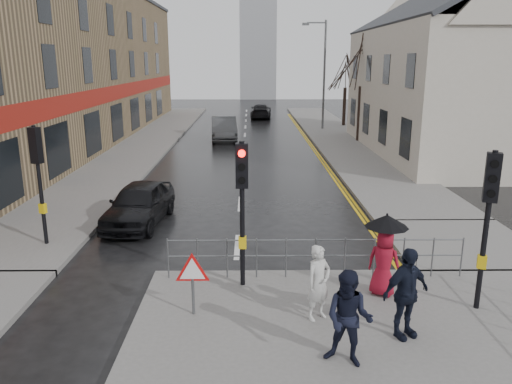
{
  "coord_description": "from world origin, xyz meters",
  "views": [
    {
      "loc": [
        0.39,
        -10.6,
        5.24
      ],
      "look_at": [
        0.55,
        3.44,
        1.53
      ],
      "focal_mm": 35.0,
      "sensor_mm": 36.0,
      "label": 1
    }
  ],
  "objects_px": {
    "pedestrian_with_umbrella": "(385,250)",
    "pedestrian_a": "(318,283)",
    "pedestrian_d": "(406,293)",
    "car_mid": "(224,128)",
    "car_parked": "(139,204)",
    "pedestrian_b": "(349,319)"
  },
  "relations": [
    {
      "from": "pedestrian_with_umbrella",
      "to": "pedestrian_a",
      "type": "bearing_deg",
      "value": -146.36
    },
    {
      "from": "pedestrian_with_umbrella",
      "to": "pedestrian_d",
      "type": "relative_size",
      "value": 1.05
    },
    {
      "from": "pedestrian_d",
      "to": "car_mid",
      "type": "xyz_separation_m",
      "value": [
        -4.68,
        25.32,
        -0.25
      ]
    },
    {
      "from": "pedestrian_a",
      "to": "pedestrian_d",
      "type": "height_order",
      "value": "pedestrian_d"
    },
    {
      "from": "pedestrian_a",
      "to": "car_parked",
      "type": "distance_m",
      "value": 8.29
    },
    {
      "from": "car_mid",
      "to": "pedestrian_with_umbrella",
      "type": "bearing_deg",
      "value": -82.95
    },
    {
      "from": "pedestrian_with_umbrella",
      "to": "car_mid",
      "type": "relative_size",
      "value": 0.4
    },
    {
      "from": "pedestrian_b",
      "to": "pedestrian_with_umbrella",
      "type": "relative_size",
      "value": 0.91
    },
    {
      "from": "pedestrian_d",
      "to": "car_parked",
      "type": "bearing_deg",
      "value": 106.74
    },
    {
      "from": "pedestrian_a",
      "to": "car_mid",
      "type": "distance_m",
      "value": 24.83
    },
    {
      "from": "pedestrian_b",
      "to": "pedestrian_d",
      "type": "bearing_deg",
      "value": 59.68
    },
    {
      "from": "pedestrian_b",
      "to": "car_mid",
      "type": "bearing_deg",
      "value": 121.69
    },
    {
      "from": "pedestrian_with_umbrella",
      "to": "pedestrian_d",
      "type": "bearing_deg",
      "value": -91.82
    },
    {
      "from": "car_parked",
      "to": "car_mid",
      "type": "height_order",
      "value": "car_mid"
    },
    {
      "from": "pedestrian_b",
      "to": "car_mid",
      "type": "height_order",
      "value": "pedestrian_b"
    },
    {
      "from": "pedestrian_d",
      "to": "pedestrian_b",
      "type": "bearing_deg",
      "value": -169.77
    },
    {
      "from": "pedestrian_with_umbrella",
      "to": "car_parked",
      "type": "distance_m",
      "value": 8.64
    },
    {
      "from": "pedestrian_b",
      "to": "car_mid",
      "type": "xyz_separation_m",
      "value": [
        -3.45,
        26.21,
        -0.22
      ]
    },
    {
      "from": "pedestrian_a",
      "to": "car_mid",
      "type": "relative_size",
      "value": 0.33
    },
    {
      "from": "car_parked",
      "to": "car_mid",
      "type": "distance_m",
      "value": 18.13
    },
    {
      "from": "pedestrian_a",
      "to": "pedestrian_with_umbrella",
      "type": "distance_m",
      "value": 1.94
    },
    {
      "from": "pedestrian_a",
      "to": "car_parked",
      "type": "height_order",
      "value": "pedestrian_a"
    }
  ]
}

